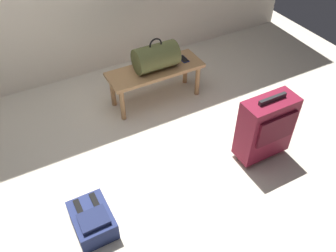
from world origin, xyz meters
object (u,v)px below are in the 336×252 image
at_px(backpack_navy, 92,220).
at_px(suitcase_upright_burgundy, 266,127).
at_px(cell_phone, 183,59).
at_px(duffel_bag_olive, 156,57).
at_px(bench, 155,73).

bearing_deg(backpack_navy, suitcase_upright_burgundy, -0.11).
bearing_deg(cell_phone, backpack_navy, -140.99).
height_order(duffel_bag_olive, backpack_navy, duffel_bag_olive).
bearing_deg(backpack_navy, cell_phone, 39.01).
xyz_separation_m(bench, cell_phone, (0.34, 0.01, 0.07)).
xyz_separation_m(suitcase_upright_burgundy, backpack_navy, (-1.60, 0.00, -0.25)).
xyz_separation_m(cell_phone, backpack_navy, (-1.48, -1.20, -0.31)).
xyz_separation_m(bench, backpack_navy, (-1.14, -1.18, -0.24)).
bearing_deg(duffel_bag_olive, suitcase_upright_burgundy, -69.20).
height_order(bench, duffel_bag_olive, duffel_bag_olive).
bearing_deg(suitcase_upright_burgundy, cell_phone, 95.81).
distance_m(cell_phone, backpack_navy, 1.93).
distance_m(bench, suitcase_upright_burgundy, 1.27).
xyz_separation_m(bench, duffel_bag_olive, (0.01, 0.00, 0.19)).
relative_size(bench, backpack_navy, 2.63).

